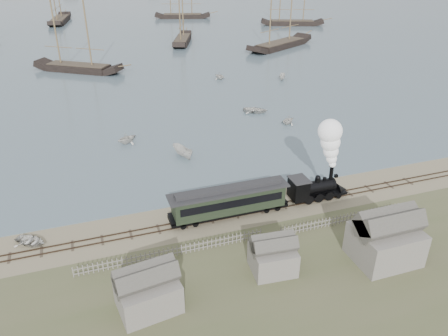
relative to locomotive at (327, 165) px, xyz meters
name	(u,v)px	position (x,y,z in m)	size (l,w,h in m)	color
ground	(214,209)	(-13.33, 2.00, -4.46)	(600.00, 600.00, 0.00)	gray
harbor_water	(98,11)	(-13.33, 172.00, -4.43)	(600.00, 336.00, 0.06)	#4D626E
rail_track	(219,217)	(-13.33, 0.00, -4.42)	(120.00, 1.80, 0.16)	#3D2D21
picket_fence_west	(173,256)	(-19.83, -5.00, -4.46)	(19.00, 0.10, 1.20)	slate
picket_fence_east	(342,224)	(-0.83, -5.50, -4.46)	(15.00, 0.10, 1.20)	slate
shed_left	(149,307)	(-23.33, -11.00, -4.46)	(5.00, 4.00, 4.10)	slate
shed_mid	(272,270)	(-11.33, -10.00, -4.46)	(4.00, 3.50, 3.60)	slate
shed_right	(382,258)	(-0.33, -12.00, -4.46)	(6.00, 5.00, 5.10)	slate
locomotive	(327,165)	(0.00, 0.00, 0.00)	(7.77, 2.90, 9.69)	black
passenger_coach	(229,200)	(-12.19, 0.00, -2.35)	(13.77, 2.66, 3.34)	black
beached_dinghy	(31,241)	(-33.36, 1.78, -4.11)	(3.39, 2.42, 0.70)	silver
rowboat_1	(127,138)	(-20.42, 24.03, -3.54)	(3.26, 2.82, 1.72)	silver
rowboat_2	(182,152)	(-13.47, 16.60, -3.62)	(4.06, 1.53, 1.57)	silver
rowboat_3	(255,110)	(3.60, 30.22, -3.95)	(4.43, 3.16, 0.92)	silver
rowboat_4	(288,120)	(6.71, 23.16, -3.65)	(2.87, 2.48, 1.51)	silver
rowboat_5	(282,77)	(17.42, 47.84, -3.78)	(3.23, 1.22, 1.25)	silver
rowboat_7	(220,76)	(4.21, 52.77, -3.61)	(3.02, 2.61, 1.59)	silver
schooner_2	(72,28)	(-25.69, 70.06, 5.60)	(21.93, 5.06, 20.00)	black
schooner_3	(181,9)	(5.81, 93.53, 5.60)	(19.13, 4.41, 20.00)	black
schooner_4	(282,12)	(31.37, 78.17, 5.60)	(25.71, 5.93, 20.00)	black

